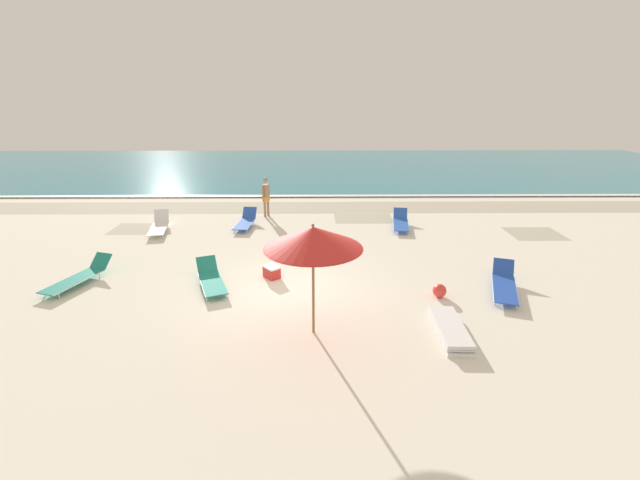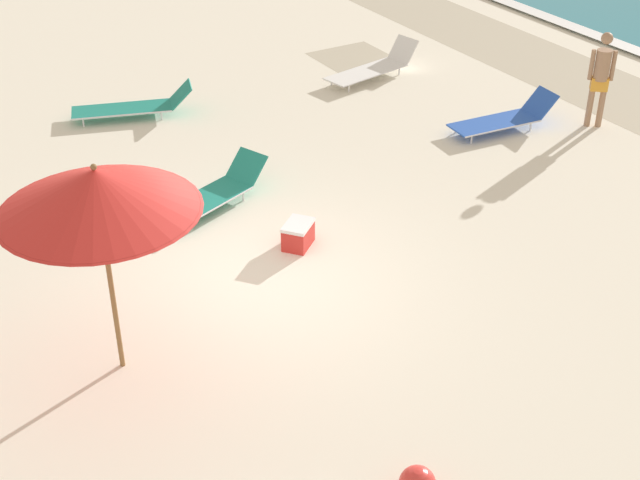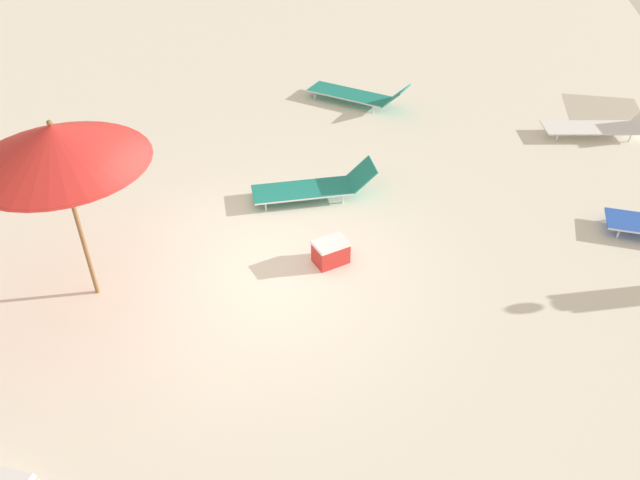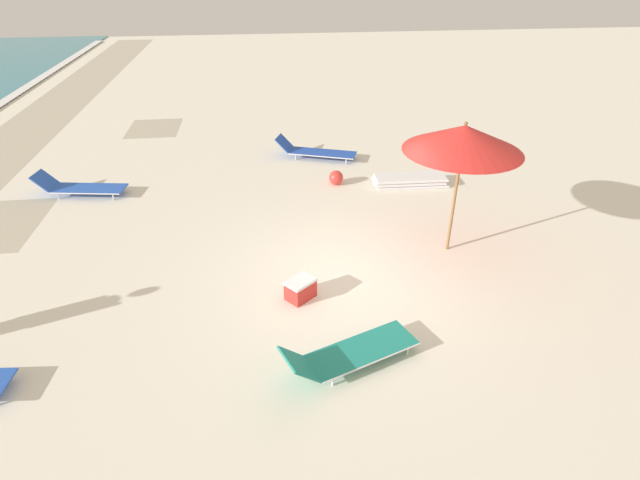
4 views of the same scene
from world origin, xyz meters
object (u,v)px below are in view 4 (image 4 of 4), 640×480
(sun_lounger_near_water_right, at_px, (349,353))
(lounger_stack, at_px, (410,180))
(sun_lounger_beside_umbrella, at_px, (315,151))
(beach_ball, at_px, (336,178))
(beach_umbrella, at_px, (464,139))
(cooler_box, at_px, (301,289))
(sun_lounger_mid_beach_solo, at_px, (80,187))

(sun_lounger_near_water_right, bearing_deg, lounger_stack, -44.88)
(sun_lounger_beside_umbrella, relative_size, sun_lounger_near_water_right, 1.10)
(beach_ball, bearing_deg, sun_lounger_beside_umbrella, 9.77)
(beach_umbrella, height_order, sun_lounger_near_water_right, beach_umbrella)
(lounger_stack, height_order, cooler_box, cooler_box)
(sun_lounger_beside_umbrella, bearing_deg, beach_umbrella, -138.57)
(sun_lounger_near_water_right, xyz_separation_m, cooler_box, (1.69, 0.56, -0.03))
(sun_lounger_beside_umbrella, bearing_deg, sun_lounger_mid_beach_solo, 126.31)
(lounger_stack, bearing_deg, beach_umbrella, 179.59)
(beach_ball, bearing_deg, lounger_stack, -98.09)
(sun_lounger_beside_umbrella, bearing_deg, cooler_box, -168.69)
(sun_lounger_near_water_right, bearing_deg, cooler_box, -2.97)
(sun_lounger_beside_umbrella, relative_size, sun_lounger_mid_beach_solo, 1.07)
(beach_umbrella, distance_m, lounger_stack, 3.86)
(sun_lounger_near_water_right, bearing_deg, sun_lounger_mid_beach_solo, 19.09)
(cooler_box, bearing_deg, lounger_stack, -165.68)
(lounger_stack, relative_size, beach_ball, 5.22)
(beach_ball, bearing_deg, cooler_box, 164.12)
(sun_lounger_near_water_right, height_order, cooler_box, sun_lounger_near_water_right)
(sun_lounger_near_water_right, xyz_separation_m, sun_lounger_mid_beach_solo, (6.53, 5.58, -0.00))
(sun_lounger_near_water_right, bearing_deg, sun_lounger_beside_umbrella, -24.48)
(lounger_stack, relative_size, sun_lounger_beside_umbrella, 0.82)
(sun_lounger_beside_umbrella, height_order, cooler_box, sun_lounger_beside_umbrella)
(beach_umbrella, height_order, cooler_box, beach_umbrella)
(cooler_box, bearing_deg, sun_lounger_near_water_right, 68.77)
(sun_lounger_beside_umbrella, bearing_deg, lounger_stack, -114.59)
(sun_lounger_mid_beach_solo, height_order, beach_ball, sun_lounger_mid_beach_solo)
(beach_ball, relative_size, cooler_box, 0.61)
(sun_lounger_mid_beach_solo, xyz_separation_m, cooler_box, (-4.85, -5.02, -0.03))
(sun_lounger_mid_beach_solo, xyz_separation_m, beach_ball, (-0.14, -6.36, -0.03))
(beach_ball, xyz_separation_m, cooler_box, (-4.70, 1.34, 0.00))
(beach_ball, distance_m, cooler_box, 4.89)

